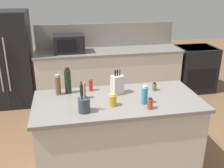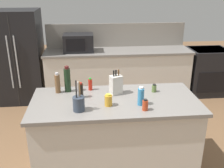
# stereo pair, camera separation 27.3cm
# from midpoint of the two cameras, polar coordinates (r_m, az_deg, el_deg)

# --- Properties ---
(ground_plane) EXTENTS (14.00, 14.00, 0.00)m
(ground_plane) POSITION_cam_midpoint_polar(r_m,az_deg,el_deg) (3.41, -1.24, -17.95)
(ground_plane) COLOR brown
(back_counter_run) EXTENTS (2.78, 0.66, 0.94)m
(back_counter_run) POSITION_cam_midpoint_polar(r_m,az_deg,el_deg) (5.14, -2.15, 2.25)
(back_counter_run) COLOR beige
(back_counter_run) RESTS_ON ground_plane
(wall_backsplash) EXTENTS (2.74, 0.03, 0.46)m
(wall_backsplash) POSITION_cam_midpoint_polar(r_m,az_deg,el_deg) (5.26, -2.80, 10.57)
(wall_backsplash) COLOR gray
(wall_backsplash) RESTS_ON back_counter_run
(kitchen_island) EXTENTS (1.85, 0.87, 0.94)m
(kitchen_island) POSITION_cam_midpoint_polar(r_m,az_deg,el_deg) (3.13, -1.31, -11.25)
(kitchen_island) COLOR beige
(kitchen_island) RESTS_ON ground_plane
(refrigerator) EXTENTS (0.86, 0.75, 1.70)m
(refrigerator) POSITION_cam_midpoint_polar(r_m,az_deg,el_deg) (5.14, -23.32, 4.93)
(refrigerator) COLOR black
(refrigerator) RESTS_ON ground_plane
(range_oven) EXTENTS (0.76, 0.65, 0.92)m
(range_oven) POSITION_cam_midpoint_polar(r_m,az_deg,el_deg) (5.68, 16.21, 3.25)
(range_oven) COLOR black
(range_oven) RESTS_ON ground_plane
(microwave) EXTENTS (0.54, 0.39, 0.32)m
(microwave) POSITION_cam_midpoint_polar(r_m,az_deg,el_deg) (4.91, -10.91, 8.62)
(microwave) COLOR black
(microwave) RESTS_ON back_counter_run
(knife_block) EXTENTS (0.16, 0.14, 0.29)m
(knife_block) POSITION_cam_midpoint_polar(r_m,az_deg,el_deg) (3.01, -1.43, -0.14)
(knife_block) COLOR beige
(knife_block) RESTS_ON kitchen_island
(utensil_crock) EXTENTS (0.12, 0.12, 0.32)m
(utensil_crock) POSITION_cam_midpoint_polar(r_m,az_deg,el_deg) (2.63, -9.07, -4.46)
(utensil_crock) COLOR #333D4C
(utensil_crock) RESTS_ON kitchen_island
(wine_bottle) EXTENTS (0.07, 0.07, 0.31)m
(wine_bottle) POSITION_cam_midpoint_polar(r_m,az_deg,el_deg) (3.08, -12.12, 0.58)
(wine_bottle) COLOR black
(wine_bottle) RESTS_ON kitchen_island
(soy_sauce_bottle) EXTENTS (0.06, 0.06, 0.18)m
(soy_sauce_bottle) POSITION_cam_midpoint_polar(r_m,az_deg,el_deg) (2.93, -9.08, -1.68)
(soy_sauce_bottle) COLOR black
(soy_sauce_bottle) RESTS_ON kitchen_island
(honey_jar) EXTENTS (0.08, 0.08, 0.13)m
(honey_jar) POSITION_cam_midpoint_polar(r_m,az_deg,el_deg) (2.74, -2.70, -3.62)
(honey_jar) COLOR gold
(honey_jar) RESTS_ON kitchen_island
(pepper_grinder) EXTENTS (0.06, 0.06, 0.24)m
(pepper_grinder) POSITION_cam_midpoint_polar(r_m,az_deg,el_deg) (3.08, -14.20, -0.29)
(pepper_grinder) COLOR brown
(pepper_grinder) RESTS_ON kitchen_island
(dish_soap_bottle) EXTENTS (0.07, 0.07, 0.20)m
(dish_soap_bottle) POSITION_cam_midpoint_polar(r_m,az_deg,el_deg) (2.78, 4.31, -2.49)
(dish_soap_bottle) COLOR #3384BC
(dish_soap_bottle) RESTS_ON kitchen_island
(spice_jar_paprika) EXTENTS (0.06, 0.06, 0.12)m
(spice_jar_paprika) POSITION_cam_midpoint_polar(r_m,az_deg,el_deg) (2.69, 5.41, -4.34)
(spice_jar_paprika) COLOR #B73D1E
(spice_jar_paprika) RESTS_ON kitchen_island
(hot_sauce_bottle) EXTENTS (0.05, 0.05, 0.15)m
(hot_sauce_bottle) POSITION_cam_midpoint_polar(r_m,az_deg,el_deg) (3.13, -7.16, -0.28)
(hot_sauce_bottle) COLOR red
(hot_sauce_bottle) RESTS_ON kitchen_island
(spice_jar_oregano) EXTENTS (0.06, 0.06, 0.10)m
(spice_jar_oregano) POSITION_cam_midpoint_polar(r_m,az_deg,el_deg) (3.15, 6.76, -0.65)
(spice_jar_oregano) COLOR #567038
(spice_jar_oregano) RESTS_ON kitchen_island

